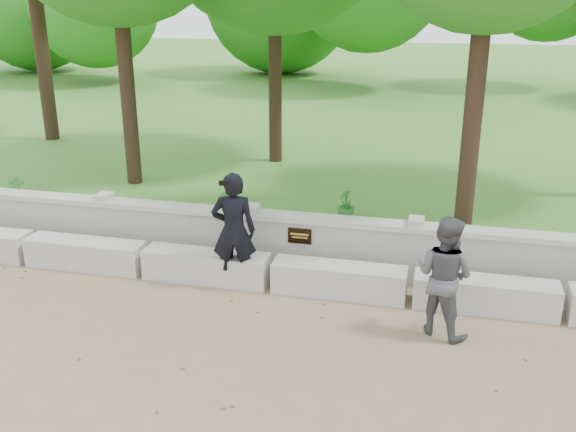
{
  "coord_description": "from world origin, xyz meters",
  "views": [
    {
      "loc": [
        2.27,
        -6.32,
        4.11
      ],
      "look_at": [
        0.24,
        1.95,
        1.11
      ],
      "focal_mm": 40.0,
      "sensor_mm": 36.0,
      "label": 1
    }
  ],
  "objects": [
    {
      "name": "parapet_wall",
      "position": [
        0.0,
        2.6,
        0.46
      ],
      "size": [
        12.5,
        0.35,
        0.9
      ],
      "color": "#B3B0A9",
      "rests_on": "ground"
    },
    {
      "name": "lawn",
      "position": [
        0.0,
        14.0,
        0.12
      ],
      "size": [
        40.0,
        22.0,
        0.25
      ],
      "primitive_type": "cube",
      "color": "#2F7024",
      "rests_on": "ground"
    },
    {
      "name": "shrub_a",
      "position": [
        -5.38,
        3.59,
        0.55
      ],
      "size": [
        0.36,
        0.3,
        0.6
      ],
      "primitive_type": "imported",
      "rotation": [
        0.0,
        0.0,
        0.3
      ],
      "color": "#256F25",
      "rests_on": "lawn"
    },
    {
      "name": "concrete_bench",
      "position": [
        0.0,
        1.9,
        0.22
      ],
      "size": [
        11.9,
        0.45,
        0.45
      ],
      "color": "beige",
      "rests_on": "ground"
    },
    {
      "name": "man_main",
      "position": [
        -0.52,
        1.8,
        0.87
      ],
      "size": [
        0.71,
        0.65,
        1.74
      ],
      "color": "black",
      "rests_on": "ground"
    },
    {
      "name": "visitor_left",
      "position": [
        2.43,
        1.15,
        0.78
      ],
      "size": [
        0.95,
        0.89,
        1.56
      ],
      "color": "#49494F",
      "rests_on": "ground"
    },
    {
      "name": "shrub_d",
      "position": [
        0.71,
        4.4,
        0.53
      ],
      "size": [
        0.37,
        0.39,
        0.56
      ],
      "primitive_type": "imported",
      "rotation": [
        0.0,
        0.0,
        5.02
      ],
      "color": "#256F25",
      "rests_on": "lawn"
    },
    {
      "name": "shrub_b",
      "position": [
        -1.21,
        3.3,
        0.58
      ],
      "size": [
        0.46,
        0.47,
        0.67
      ],
      "primitive_type": "imported",
      "rotation": [
        0.0,
        0.0,
        2.23
      ],
      "color": "#256F25",
      "rests_on": "lawn"
    },
    {
      "name": "ground",
      "position": [
        0.0,
        0.0,
        0.0
      ],
      "size": [
        80.0,
        80.0,
        0.0
      ],
      "primitive_type": "plane",
      "color": "#8B7855",
      "rests_on": "ground"
    }
  ]
}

